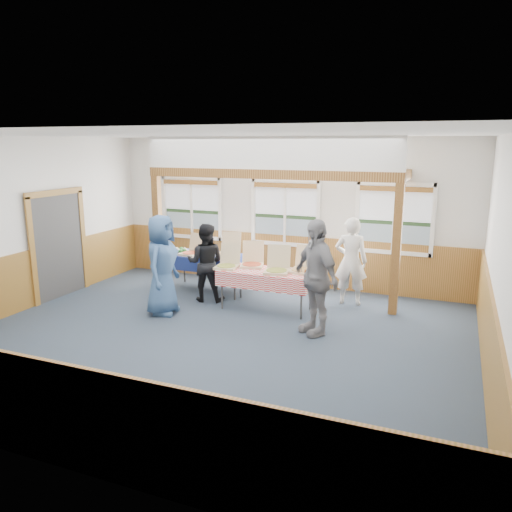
{
  "coord_description": "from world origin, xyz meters",
  "views": [
    {
      "loc": [
        3.44,
        -6.74,
        3.07
      ],
      "look_at": [
        0.31,
        1.0,
        1.18
      ],
      "focal_mm": 35.0,
      "sensor_mm": 36.0,
      "label": 1
    }
  ],
  "objects_px": {
    "table_left": "(211,258)",
    "woman_black": "(206,263)",
    "table_right": "(266,273)",
    "woman_white": "(351,261)",
    "man_blue": "(162,265)",
    "person_grey": "(316,277)"
  },
  "relations": [
    {
      "from": "person_grey",
      "to": "table_right",
      "type": "bearing_deg",
      "value": -173.35
    },
    {
      "from": "table_left",
      "to": "woman_white",
      "type": "relative_size",
      "value": 1.08
    },
    {
      "from": "table_left",
      "to": "table_right",
      "type": "relative_size",
      "value": 1.04
    },
    {
      "from": "table_right",
      "to": "woman_white",
      "type": "relative_size",
      "value": 1.04
    },
    {
      "from": "table_right",
      "to": "woman_black",
      "type": "xyz_separation_m",
      "value": [
        -1.3,
        0.07,
        0.08
      ]
    },
    {
      "from": "table_right",
      "to": "woman_white",
      "type": "height_order",
      "value": "woman_white"
    },
    {
      "from": "table_right",
      "to": "woman_white",
      "type": "bearing_deg",
      "value": 29.62
    },
    {
      "from": "table_right",
      "to": "man_blue",
      "type": "xyz_separation_m",
      "value": [
        -1.68,
        -0.91,
        0.22
      ]
    },
    {
      "from": "table_right",
      "to": "man_blue",
      "type": "height_order",
      "value": "man_blue"
    },
    {
      "from": "table_left",
      "to": "woman_black",
      "type": "height_order",
      "value": "woman_black"
    },
    {
      "from": "table_right",
      "to": "man_blue",
      "type": "bearing_deg",
      "value": -155.1
    },
    {
      "from": "man_blue",
      "to": "table_left",
      "type": "bearing_deg",
      "value": -12.56
    },
    {
      "from": "woman_black",
      "to": "person_grey",
      "type": "bearing_deg",
      "value": 145.76
    },
    {
      "from": "woman_white",
      "to": "man_blue",
      "type": "height_order",
      "value": "man_blue"
    },
    {
      "from": "table_left",
      "to": "table_right",
      "type": "height_order",
      "value": "same"
    },
    {
      "from": "man_blue",
      "to": "woman_white",
      "type": "bearing_deg",
      "value": -67.54
    },
    {
      "from": "woman_black",
      "to": "table_right",
      "type": "bearing_deg",
      "value": 162.72
    },
    {
      "from": "person_grey",
      "to": "table_left",
      "type": "bearing_deg",
      "value": -168.52
    },
    {
      "from": "table_left",
      "to": "woman_black",
      "type": "xyz_separation_m",
      "value": [
        0.25,
        -0.7,
        0.07
      ]
    },
    {
      "from": "table_right",
      "to": "woman_white",
      "type": "distance_m",
      "value": 1.68
    },
    {
      "from": "table_right",
      "to": "person_grey",
      "type": "xyz_separation_m",
      "value": [
        1.17,
        -0.83,
        0.26
      ]
    },
    {
      "from": "person_grey",
      "to": "woman_white",
      "type": "bearing_deg",
      "value": 124.64
    }
  ]
}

